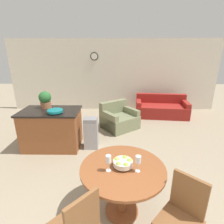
# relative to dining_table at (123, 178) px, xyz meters

# --- Properties ---
(wall_back) EXTENTS (8.00, 0.09, 2.70)m
(wall_back) POSITION_rel_dining_table_xyz_m (-0.14, 4.92, 0.76)
(wall_back) COLOR silver
(wall_back) RESTS_ON ground_plane
(dining_table) EXTENTS (1.13, 1.13, 0.76)m
(dining_table) POSITION_rel_dining_table_xyz_m (0.00, 0.00, 0.00)
(dining_table) COLOR brown
(dining_table) RESTS_ON ground_plane
(dining_chair_near_right) EXTENTS (0.59, 0.59, 0.95)m
(dining_chair_near_right) POSITION_rel_dining_table_xyz_m (0.63, -0.49, -0.07)
(dining_chair_near_right) COLOR brown
(dining_chair_near_right) RESTS_ON ground_plane
(fruit_bowl) EXTENTS (0.26, 0.26, 0.12)m
(fruit_bowl) POSITION_rel_dining_table_xyz_m (0.00, -0.00, 0.24)
(fruit_bowl) COLOR silver
(fruit_bowl) RESTS_ON dining_table
(wine_glass_left) EXTENTS (0.07, 0.07, 0.22)m
(wine_glass_left) POSITION_rel_dining_table_xyz_m (-0.19, -0.08, 0.34)
(wine_glass_left) COLOR silver
(wine_glass_left) RESTS_ON dining_table
(wine_glass_right) EXTENTS (0.07, 0.07, 0.22)m
(wine_glass_right) POSITION_rel_dining_table_xyz_m (0.18, -0.09, 0.34)
(wine_glass_right) COLOR silver
(wine_glass_right) RESTS_ON dining_table
(kitchen_island) EXTENTS (1.35, 0.84, 0.93)m
(kitchen_island) POSITION_rel_dining_table_xyz_m (-1.60, 1.86, -0.12)
(kitchen_island) COLOR brown
(kitchen_island) RESTS_ON ground_plane
(teal_bowl) EXTENTS (0.34, 0.34, 0.08)m
(teal_bowl) POSITION_rel_dining_table_xyz_m (-1.41, 1.67, 0.39)
(teal_bowl) COLOR #147A7F
(teal_bowl) RESTS_ON kitchen_island
(potted_plant) EXTENTS (0.29, 0.29, 0.40)m
(potted_plant) POSITION_rel_dining_table_xyz_m (-1.76, 2.06, 0.55)
(potted_plant) COLOR #A36642
(potted_plant) RESTS_ON kitchen_island
(trash_bin) EXTENTS (0.32, 0.27, 0.76)m
(trash_bin) POSITION_rel_dining_table_xyz_m (-0.66, 1.82, -0.22)
(trash_bin) COLOR #9E9EA3
(trash_bin) RESTS_ON ground_plane
(couch) EXTENTS (1.88, 1.05, 0.75)m
(couch) POSITION_rel_dining_table_xyz_m (1.59, 4.10, -0.32)
(couch) COLOR maroon
(couch) RESTS_ON ground_plane
(armchair) EXTENTS (1.26, 1.24, 0.78)m
(armchair) POSITION_rel_dining_table_xyz_m (0.03, 3.02, -0.32)
(armchair) COLOR #7A7F5B
(armchair) RESTS_ON ground_plane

